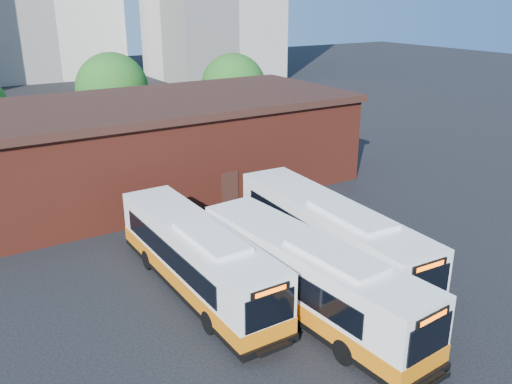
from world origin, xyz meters
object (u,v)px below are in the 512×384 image
bus_midwest (197,260)px  bus_mideast (308,280)px  transit_worker (421,338)px  bus_east (329,239)px

bus_midwest → bus_mideast: (3.19, -4.27, 0.04)m
bus_mideast → transit_worker: 5.17m
bus_mideast → bus_midwest: bearing=122.3°
transit_worker → bus_mideast: bearing=18.9°
bus_mideast → bus_east: 4.30m
bus_midwest → transit_worker: 10.36m
transit_worker → bus_east: bearing=-12.6°
bus_east → transit_worker: bus_east is taller
bus_mideast → transit_worker: (1.69, -4.84, -0.65)m
bus_mideast → transit_worker: bus_mideast is taller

